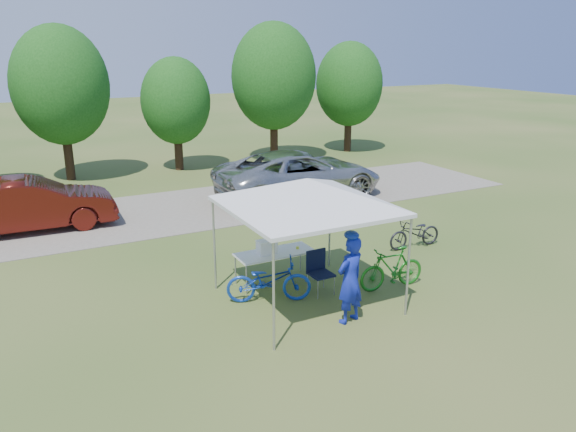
% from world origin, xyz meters
% --- Properties ---
extents(ground, '(100.00, 100.00, 0.00)m').
position_xyz_m(ground, '(0.00, 0.00, 0.00)').
color(ground, '#2D5119').
rests_on(ground, ground).
extents(gravel_strip, '(24.00, 5.00, 0.02)m').
position_xyz_m(gravel_strip, '(0.00, 8.00, 0.01)').
color(gravel_strip, gray).
rests_on(gravel_strip, ground).
extents(canopy, '(4.53, 4.53, 3.00)m').
position_xyz_m(canopy, '(0.00, 0.00, 2.65)').
color(canopy, '#A5A5AA').
rests_on(canopy, ground).
extents(treeline, '(24.89, 4.28, 6.30)m').
position_xyz_m(treeline, '(-0.29, 14.05, 3.53)').
color(treeline, '#382314').
rests_on(treeline, ground).
extents(folding_table, '(1.81, 0.75, 0.74)m').
position_xyz_m(folding_table, '(-0.14, 1.23, 0.70)').
color(folding_table, white).
rests_on(folding_table, ground).
extents(folding_chair, '(0.50, 0.52, 0.96)m').
position_xyz_m(folding_chair, '(0.49, 0.31, 0.57)').
color(folding_chair, black).
rests_on(folding_chair, ground).
extents(cooler, '(0.44, 0.30, 0.32)m').
position_xyz_m(cooler, '(-0.34, 1.23, 0.90)').
color(cooler, white).
rests_on(cooler, folding_table).
extents(ice_cream_cup, '(0.07, 0.07, 0.06)m').
position_xyz_m(ice_cream_cup, '(0.43, 1.18, 0.77)').
color(ice_cream_cup, yellow).
rests_on(ice_cream_cup, folding_table).
extents(cyclist, '(0.75, 0.59, 1.79)m').
position_xyz_m(cyclist, '(0.32, -1.19, 0.90)').
color(cyclist, '#1423A6').
rests_on(cyclist, ground).
extents(bike_blue, '(1.92, 1.27, 0.95)m').
position_xyz_m(bike_blue, '(-0.70, 0.37, 0.48)').
color(bike_blue, '#133AA8').
rests_on(bike_blue, ground).
extents(bike_green, '(1.65, 0.58, 0.97)m').
position_xyz_m(bike_green, '(2.05, -0.30, 0.49)').
color(bike_green, '#176B19').
rests_on(bike_green, ground).
extents(bike_dark, '(1.63, 0.61, 0.85)m').
position_xyz_m(bike_dark, '(4.24, 1.53, 0.42)').
color(bike_dark, black).
rests_on(bike_dark, ground).
extents(minivan, '(6.08, 2.85, 1.68)m').
position_xyz_m(minivan, '(3.94, 7.55, 0.86)').
color(minivan, '#B2B2AD').
rests_on(minivan, gravel_strip).
extents(sedan, '(4.77, 1.82, 1.55)m').
position_xyz_m(sedan, '(-4.83, 7.94, 0.80)').
color(sedan, '#4E130D').
rests_on(sedan, gravel_strip).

